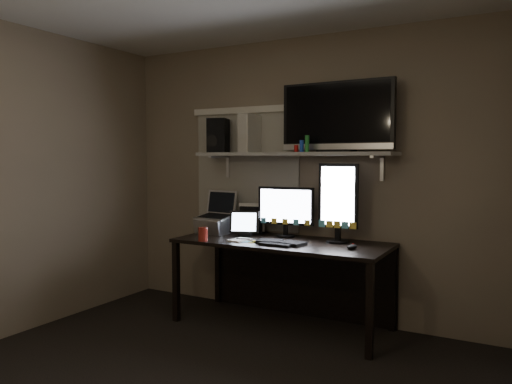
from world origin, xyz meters
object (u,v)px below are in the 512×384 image
Objects in this scene: desk at (288,259)px; cup at (203,234)px; monitor_portrait at (338,202)px; mouse at (352,247)px; tv at (337,117)px; keyboard at (281,242)px; monitor_landscape at (286,212)px; laptop at (215,213)px; tablet at (245,224)px; game_console at (250,134)px; speaker at (218,136)px.

desk is 0.77m from cup.
mouse is at bearing -49.86° from monitor_portrait.
keyboard is at bearing -128.58° from tv.
tv reaches higher than monitor_landscape.
laptop is at bearing -176.82° from monitor_portrait.
tablet is at bearing 64.75° from cup.
desk is 0.70m from mouse.
laptop is 0.39× the size of tv.
desk is at bearing 104.46° from keyboard.
tablet is at bearing -164.52° from tv.
game_console is at bearing 177.00° from monitor_landscape.
desk is 1.18m from game_console.
game_console is 0.34m from speaker.
mouse is at bearing 6.58° from keyboard.
game_console reaches higher than keyboard.
mouse is at bearing -17.62° from desk.
mouse is at bearing -18.71° from game_console.
monitor_landscape is 4.45× the size of cup.
keyboard is at bearing -8.59° from laptop.
desk is 4.40× the size of keyboard.
monitor_portrait is 5.76× the size of cup.
monitor_landscape reaches higher than cup.
cup is 0.12× the size of tv.
monitor_landscape is 1.98× the size of tablet.
keyboard is at bearing -40.37° from speaker.
speaker reaches higher than cup.
tv is (0.39, 0.13, 1.22)m from desk.
cup is at bearing -111.05° from game_console.
game_console is (-0.86, 0.05, 0.59)m from monitor_portrait.
laptop is (-0.33, 0.02, 0.08)m from tablet.
monitor_portrait reaches higher than laptop.
game_console is (-0.81, -0.05, -0.12)m from tv.
tv is at bearing 50.60° from keyboard.
game_console reaches higher than speaker.
monitor_portrait is 0.72m from tv.
desk is 0.42m from monitor_landscape.
tablet is 2.25× the size of cup.
monitor_landscape is 1.34× the size of laptop.
monitor_landscape reaches higher than mouse.
tv is 3.08× the size of speaker.
mouse is 1.68m from speaker.
tablet is (-0.40, -0.06, 0.29)m from desk.
game_console reaches higher than monitor_landscape.
tablet reaches higher than keyboard.
laptop is 0.73m from speaker.
cup is at bearing -147.11° from tv.
laptop is 1.21× the size of speaker.
keyboard is at bearing -143.57° from monitor_portrait.
laptop is (-1.17, -0.07, -0.14)m from monitor_portrait.
laptop is 3.32× the size of cup.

